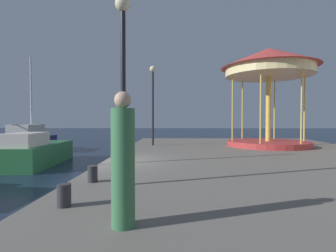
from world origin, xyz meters
name	(u,v)px	position (x,y,z in m)	size (l,w,h in m)	color
ground_plane	(104,182)	(0.00, 0.00, 0.00)	(120.00, 120.00, 0.00)	#162338
quay_dock	(278,173)	(6.39, 0.00, 0.40)	(12.78, 23.20, 0.80)	slate
motorboat_green	(35,152)	(-4.46, 3.39, 0.67)	(2.26, 5.03, 1.71)	#236638
sailboat_navy	(26,142)	(-7.91, 8.48, 0.76)	(2.52, 5.83, 6.92)	#19214C
carousel	(269,72)	(7.99, 5.51, 5.04)	(5.38, 5.38, 5.61)	#B23333
lamp_post_mid_promenade	(123,57)	(1.44, -3.48, 3.79)	(0.36, 0.36, 4.38)	black
lamp_post_far_end	(153,92)	(1.32, 5.80, 3.98)	(0.36, 0.36, 4.71)	black
bollard_south	(93,174)	(0.61, -3.19, 1.00)	(0.24, 0.24, 0.40)	#2D2D33
bollard_north	(64,195)	(0.68, -4.98, 1.00)	(0.24, 0.24, 0.40)	#2D2D33
person_far_corner	(123,163)	(1.90, -5.80, 1.71)	(0.34, 0.34, 1.93)	#387247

